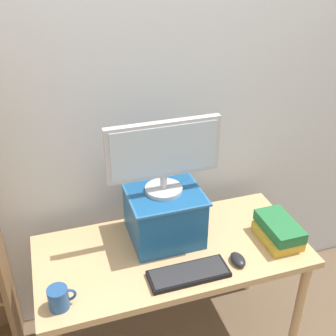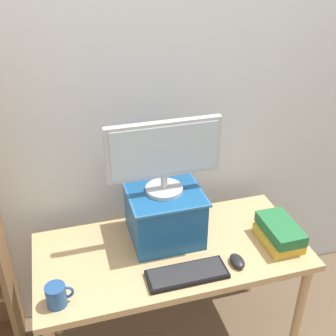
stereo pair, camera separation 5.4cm
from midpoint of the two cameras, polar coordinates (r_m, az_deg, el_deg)
The scene contains 8 objects.
back_wall at distance 2.21m, azimuth -2.18°, elevation 8.60°, with size 7.00×0.08×2.60m.
desk at distance 2.18m, azimuth 1.21°, elevation -12.55°, with size 1.34×0.63×0.71m.
riser_box at distance 2.12m, azimuth 0.22°, elevation -6.07°, with size 0.36×0.36×0.27m.
computer_monitor at distance 1.94m, azimuth 0.25°, elevation 1.91°, with size 0.54×0.18×0.37m.
keyboard at distance 1.98m, azimuth 3.39°, elevation -14.17°, with size 0.37×0.14×0.02m.
computer_mouse at distance 2.07m, azimuth 10.10°, elevation -12.31°, with size 0.06×0.10×0.04m.
book_stack at distance 2.21m, azimuth 15.54°, elevation -8.51°, with size 0.17×0.27×0.12m.
coffee_mug at distance 1.89m, azimuth -14.02°, elevation -16.39°, with size 0.12×0.09×0.10m.
Camera 2 is at (-0.46, -1.54, 2.10)m, focal length 45.00 mm.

